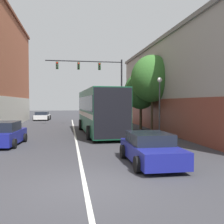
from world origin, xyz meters
The scene contains 11 objects.
ground_plane centered at (0.00, 0.00, 0.00)m, with size 160.00×160.00×0.00m, color #38383D.
lane_center_line centered at (0.00, 12.68, 0.00)m, with size 0.14×37.36×0.01m.
building_right_storefront centered at (11.67, 15.06, 4.26)m, with size 8.75×25.89×8.28m.
bus centered at (2.03, 13.37, 2.02)m, with size 3.15×10.89×3.60m.
hatchback_foreground centered at (2.92, 2.53, 0.62)m, with size 2.07×4.18×1.29m.
parked_car_left_near centered at (-4.36, 31.63, 0.61)m, with size 2.34×3.98×1.25m.
parked_car_left_mid centered at (-4.27, 8.48, 0.68)m, with size 2.12×4.12×1.45m.
traffic_signal_gantry centered at (2.80, 21.34, 5.55)m, with size 8.57×0.36×7.49m.
street_lamp centered at (6.30, 10.86, 2.84)m, with size 0.36×0.36×4.48m.
street_tree_near centered at (6.91, 14.54, 4.73)m, with size 3.84×3.45×6.85m.
street_tree_far centered at (6.42, 16.52, 3.70)m, with size 3.22×2.90×5.49m.
Camera 1 is at (-0.48, -8.07, 2.58)m, focal length 42.00 mm.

